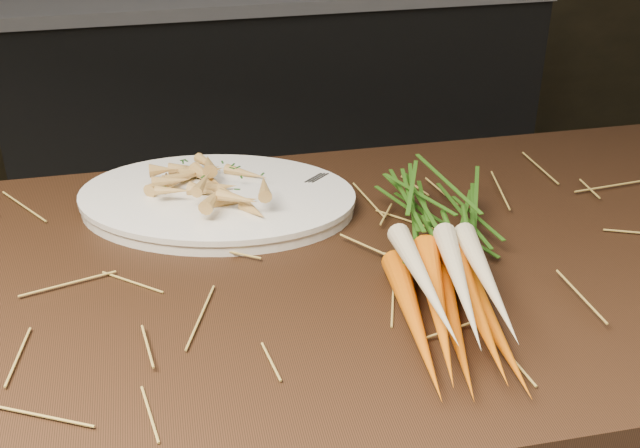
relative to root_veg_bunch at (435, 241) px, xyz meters
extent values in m
cube|color=black|center=(0.08, 1.92, -0.54)|extent=(1.80, 0.60, 0.80)
cone|color=#CA5500|center=(-0.06, -0.12, -0.03)|extent=(0.06, 0.27, 0.03)
cone|color=#CA5500|center=(-0.02, -0.13, -0.03)|extent=(0.08, 0.27, 0.03)
cone|color=#CA5500|center=(0.02, -0.14, -0.03)|extent=(0.05, 0.27, 0.03)
cone|color=#CA5500|center=(-0.05, -0.14, 0.00)|extent=(0.09, 0.27, 0.03)
cone|color=#CA5500|center=(0.00, -0.14, 0.00)|extent=(0.07, 0.27, 0.03)
cone|color=beige|center=(-0.05, -0.12, 0.02)|extent=(0.04, 0.25, 0.04)
cone|color=beige|center=(-0.02, -0.13, 0.02)|extent=(0.08, 0.25, 0.04)
cone|color=beige|center=(0.02, -0.13, 0.02)|extent=(0.06, 0.25, 0.04)
ellipsoid|color=#357416|center=(0.02, 0.09, 0.00)|extent=(0.20, 0.25, 0.08)
cube|color=silver|center=(-0.12, 0.17, -0.02)|extent=(0.12, 0.11, 0.00)
camera|label=1|loc=(-0.32, -0.82, 0.52)|focal=45.00mm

